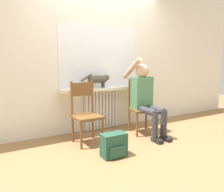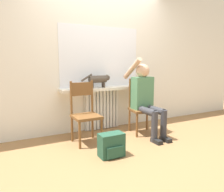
{
  "view_description": "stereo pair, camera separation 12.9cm",
  "coord_description": "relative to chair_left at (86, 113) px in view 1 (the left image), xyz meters",
  "views": [
    {
      "loc": [
        -1.76,
        -2.34,
        1.21
      ],
      "look_at": [
        0.0,
        0.75,
        0.67
      ],
      "focal_mm": 35.0,
      "sensor_mm": 36.0,
      "label": 1
    },
    {
      "loc": [
        -1.64,
        -2.4,
        1.21
      ],
      "look_at": [
        0.0,
        0.75,
        0.67
      ],
      "focal_mm": 35.0,
      "sensor_mm": 36.0,
      "label": 2
    }
  ],
  "objects": [
    {
      "name": "wall_with_window",
      "position": [
        0.51,
        0.58,
        0.88
      ],
      "size": [
        7.0,
        0.06,
        2.7
      ],
      "color": "white",
      "rests_on": "ground_plane"
    },
    {
      "name": "cat",
      "position": [
        0.39,
        0.36,
        0.47
      ],
      "size": [
        0.53,
        0.12,
        0.25
      ],
      "color": "#4C4238",
      "rests_on": "windowsill"
    },
    {
      "name": "chair_left",
      "position": [
        0.0,
        0.0,
        0.0
      ],
      "size": [
        0.4,
        0.4,
        0.94
      ],
      "rotation": [
        0.0,
        0.0,
        0.02
      ],
      "color": "brown",
      "rests_on": "ground_plane"
    },
    {
      "name": "ground_plane",
      "position": [
        0.51,
        -0.65,
        -0.47
      ],
      "size": [
        12.0,
        12.0,
        0.0
      ],
      "primitive_type": "plane",
      "color": "olive"
    },
    {
      "name": "backpack",
      "position": [
        0.11,
        -0.65,
        -0.31
      ],
      "size": [
        0.32,
        0.22,
        0.31
      ],
      "color": "#234C38",
      "rests_on": "ground_plane"
    },
    {
      "name": "windowsill",
      "position": [
        0.51,
        0.41,
        0.3
      ],
      "size": [
        1.57,
        0.28,
        0.05
      ],
      "color": "white",
      "rests_on": "radiator"
    },
    {
      "name": "person",
      "position": [
        1.03,
        -0.13,
        0.2
      ],
      "size": [
        0.36,
        1.01,
        1.3
      ],
      "color": "#333338",
      "rests_on": "ground_plane"
    },
    {
      "name": "chair_right",
      "position": [
        1.04,
        -0.0,
        0.0
      ],
      "size": [
        0.46,
        0.46,
        0.94
      ],
      "rotation": [
        0.0,
        0.0,
        -0.19
      ],
      "color": "brown",
      "rests_on": "ground_plane"
    },
    {
      "name": "window_glass",
      "position": [
        0.51,
        0.54,
        0.85
      ],
      "size": [
        1.5,
        0.01,
        1.06
      ],
      "color": "white",
      "rests_on": "windowsill"
    },
    {
      "name": "radiator",
      "position": [
        0.51,
        0.5,
        -0.1
      ],
      "size": [
        0.66,
        0.08,
        0.74
      ],
      "color": "silver",
      "rests_on": "ground_plane"
    }
  ]
}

